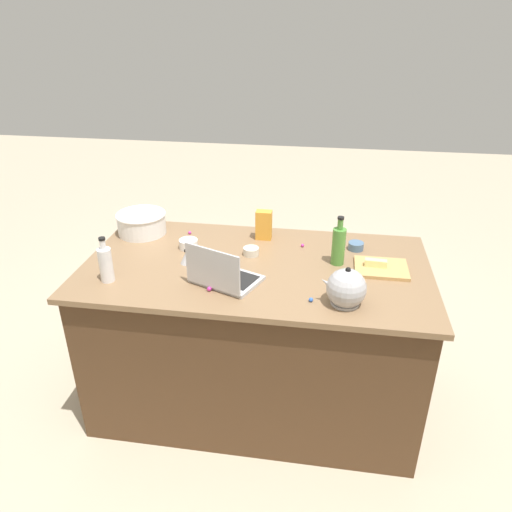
# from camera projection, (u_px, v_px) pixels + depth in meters

# --- Properties ---
(ground_plane) EXTENTS (12.00, 12.00, 0.00)m
(ground_plane) POSITION_uv_depth(u_px,v_px,m) (256.00, 396.00, 2.93)
(ground_plane) COLOR #B7A88E
(island_counter) EXTENTS (1.79, 0.97, 0.90)m
(island_counter) POSITION_uv_depth(u_px,v_px,m) (256.00, 335.00, 2.72)
(island_counter) COLOR #4C331E
(island_counter) RESTS_ON ground
(laptop) EXTENTS (0.37, 0.33, 0.22)m
(laptop) POSITION_uv_depth(u_px,v_px,m) (222.00, 275.00, 2.32)
(laptop) COLOR #B7B7BC
(laptop) RESTS_ON island_counter
(mixing_bowl_large) EXTENTS (0.29, 0.29, 0.13)m
(mixing_bowl_large) POSITION_uv_depth(u_px,v_px,m) (142.00, 223.00, 2.84)
(mixing_bowl_large) COLOR white
(mixing_bowl_large) RESTS_ON island_counter
(bottle_vinegar) EXTENTS (0.07, 0.07, 0.23)m
(bottle_vinegar) POSITION_uv_depth(u_px,v_px,m) (106.00, 264.00, 2.33)
(bottle_vinegar) COLOR white
(bottle_vinegar) RESTS_ON island_counter
(bottle_olive) EXTENTS (0.07, 0.07, 0.26)m
(bottle_olive) POSITION_uv_depth(u_px,v_px,m) (339.00, 245.00, 2.48)
(bottle_olive) COLOR #4C8C38
(bottle_olive) RESTS_ON island_counter
(kettle) EXTENTS (0.21, 0.18, 0.20)m
(kettle) POSITION_uv_depth(u_px,v_px,m) (346.00, 289.00, 2.15)
(kettle) COLOR #ADADB2
(kettle) RESTS_ON island_counter
(cutting_board) EXTENTS (0.27, 0.22, 0.02)m
(cutting_board) POSITION_uv_depth(u_px,v_px,m) (381.00, 268.00, 2.47)
(cutting_board) COLOR tan
(cutting_board) RESTS_ON island_counter
(butter_stick_left) EXTENTS (0.11, 0.04, 0.04)m
(butter_stick_left) POSITION_uv_depth(u_px,v_px,m) (376.00, 263.00, 2.46)
(butter_stick_left) COLOR #F4E58C
(butter_stick_left) RESTS_ON cutting_board
(ramekin_small) EXTENTS (0.08, 0.08, 0.04)m
(ramekin_small) POSITION_uv_depth(u_px,v_px,m) (251.00, 251.00, 2.61)
(ramekin_small) COLOR beige
(ramekin_small) RESTS_ON island_counter
(ramekin_medium) EXTENTS (0.08, 0.08, 0.04)m
(ramekin_medium) POSITION_uv_depth(u_px,v_px,m) (356.00, 246.00, 2.67)
(ramekin_medium) COLOR slate
(ramekin_medium) RESTS_ON island_counter
(ramekin_wide) EXTENTS (0.10, 0.10, 0.05)m
(ramekin_wide) POSITION_uv_depth(u_px,v_px,m) (188.00, 244.00, 2.68)
(ramekin_wide) COLOR white
(ramekin_wide) RESTS_ON island_counter
(kitchen_timer) EXTENTS (0.07, 0.07, 0.08)m
(kitchen_timer) POSITION_uv_depth(u_px,v_px,m) (187.00, 257.00, 2.52)
(kitchen_timer) COLOR #B2B2B7
(kitchen_timer) RESTS_ON island_counter
(candy_bag) EXTENTS (0.09, 0.06, 0.17)m
(candy_bag) POSITION_uv_depth(u_px,v_px,m) (264.00, 225.00, 2.77)
(candy_bag) COLOR gold
(candy_bag) RESTS_ON island_counter
(candy_0) EXTENTS (0.02, 0.02, 0.02)m
(candy_0) POSITION_uv_depth(u_px,v_px,m) (302.00, 245.00, 2.70)
(candy_0) COLOR #CC3399
(candy_0) RESTS_ON island_counter
(candy_1) EXTENTS (0.02, 0.02, 0.02)m
(candy_1) POSITION_uv_depth(u_px,v_px,m) (248.00, 254.00, 2.61)
(candy_1) COLOR #CC3399
(candy_1) RESTS_ON island_counter
(candy_2) EXTENTS (0.02, 0.02, 0.02)m
(candy_2) POSITION_uv_depth(u_px,v_px,m) (311.00, 300.00, 2.20)
(candy_2) COLOR blue
(candy_2) RESTS_ON island_counter
(candy_3) EXTENTS (0.02, 0.02, 0.02)m
(candy_3) POSITION_uv_depth(u_px,v_px,m) (190.00, 233.00, 2.86)
(candy_3) COLOR #CC3399
(candy_3) RESTS_ON island_counter
(candy_4) EXTENTS (0.02, 0.02, 0.02)m
(candy_4) POSITION_uv_depth(u_px,v_px,m) (209.00, 289.00, 2.28)
(candy_4) COLOR #CC3399
(candy_4) RESTS_ON island_counter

